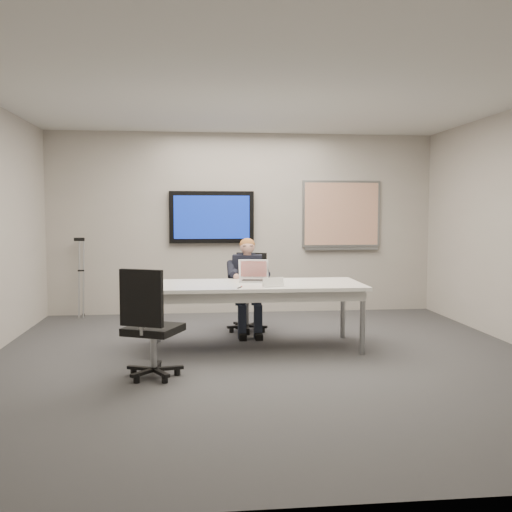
{
  "coord_description": "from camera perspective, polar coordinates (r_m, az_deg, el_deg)",
  "views": [
    {
      "loc": [
        -0.76,
        -5.88,
        1.57
      ],
      "look_at": [
        -0.06,
        0.69,
        1.07
      ],
      "focal_mm": 40.0,
      "sensor_mm": 36.0,
      "label": 1
    }
  ],
  "objects": [
    {
      "name": "pen",
      "position": [
        6.18,
        -1.62,
        -3.14
      ],
      "size": [
        0.06,
        0.14,
        0.01
      ],
      "primitive_type": "cylinder",
      "rotation": [
        0.0,
        1.57,
        1.19
      ],
      "color": "black",
      "rests_on": "conference_table"
    },
    {
      "name": "laptop",
      "position": [
        6.77,
        -0.16,
        -2.0
      ],
      "size": [
        0.4,
        0.39,
        0.25
      ],
      "rotation": [
        0.0,
        0.0,
        -0.18
      ],
      "color": "silver",
      "rests_on": "conference_table"
    },
    {
      "name": "wall_front",
      "position": [
        2.98,
        8.67,
        1.09
      ],
      "size": [
        6.0,
        0.02,
        2.8
      ],
      "primitive_type": "cube",
      "color": "#A7A097",
      "rests_on": "ground"
    },
    {
      "name": "seated_person",
      "position": [
        7.33,
        -0.77,
        -4.03
      ],
      "size": [
        0.4,
        0.69,
        1.24
      ],
      "rotation": [
        0.0,
        0.0,
        -0.11
      ],
      "color": "#1F2534",
      "rests_on": "office_chair_far"
    },
    {
      "name": "crutch",
      "position": [
        8.93,
        -17.07,
        -1.97
      ],
      "size": [
        0.27,
        0.46,
        1.25
      ],
      "primitive_type": null,
      "rotation": [
        -0.15,
        0.0,
        0.25
      ],
      "color": "#9B9DA2",
      "rests_on": "ground"
    },
    {
      "name": "tv_display",
      "position": [
        8.83,
        -4.45,
        3.89
      ],
      "size": [
        1.3,
        0.09,
        0.8
      ],
      "color": "black",
      "rests_on": "wall_back"
    },
    {
      "name": "floor",
      "position": [
        6.13,
        1.22,
        -10.46
      ],
      "size": [
        6.0,
        6.0,
        0.02
      ],
      "primitive_type": "cube",
      "color": "#333436",
      "rests_on": "ground"
    },
    {
      "name": "whiteboard",
      "position": [
        9.15,
        8.52,
        4.07
      ],
      "size": [
        1.25,
        0.08,
        1.1
      ],
      "color": "gray",
      "rests_on": "wall_back"
    },
    {
      "name": "name_tent",
      "position": [
        6.29,
        1.72,
        -2.61
      ],
      "size": [
        0.26,
        0.15,
        0.1
      ],
      "primitive_type": null,
      "rotation": [
        0.0,
        0.0,
        0.34
      ],
      "color": "white",
      "rests_on": "conference_table"
    },
    {
      "name": "office_chair_near",
      "position": [
        5.52,
        -10.42,
        -8.68
      ],
      "size": [
        0.66,
        0.66,
        1.06
      ],
      "rotation": [
        0.0,
        0.0,
        2.72
      ],
      "color": "black",
      "rests_on": "ground"
    },
    {
      "name": "wall_back",
      "position": [
        8.91,
        -1.24,
        3.27
      ],
      "size": [
        6.0,
        0.02,
        2.8
      ],
      "primitive_type": "cube",
      "color": "#A7A097",
      "rests_on": "ground"
    },
    {
      "name": "ceiling",
      "position": [
        6.06,
        1.27,
        16.09
      ],
      "size": [
        6.0,
        6.0,
        0.02
      ],
      "primitive_type": "cube",
      "color": "silver",
      "rests_on": "wall_back"
    },
    {
      "name": "office_chair_far",
      "position": [
        7.59,
        -0.81,
        -5.1
      ],
      "size": [
        0.64,
        0.64,
        1.03
      ],
      "rotation": [
        0.0,
        0.0,
        -0.38
      ],
      "color": "black",
      "rests_on": "ground"
    },
    {
      "name": "conference_table",
      "position": [
        6.58,
        -0.04,
        -3.5
      ],
      "size": [
        2.45,
        1.03,
        0.76
      ],
      "rotation": [
        0.0,
        0.0,
        -0.0
      ],
      "color": "white",
      "rests_on": "ground"
    }
  ]
}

